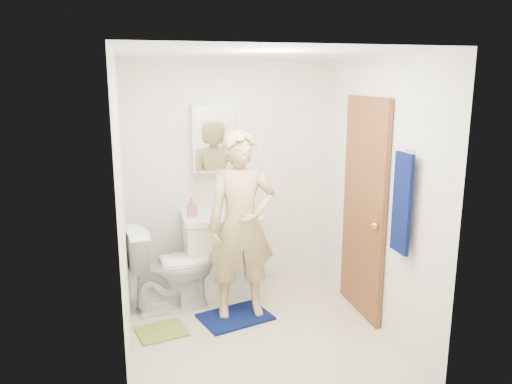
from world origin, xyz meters
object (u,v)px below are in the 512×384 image
soap_dispenser (192,207)px  man (241,225)px  towel (402,203)px  toothbrush_cup (242,206)px  toilet (171,267)px  medicine_cabinet (216,138)px  vanity_cabinet (222,255)px

soap_dispenser → man: 0.69m
towel → toothbrush_cup: size_ratio=6.52×
towel → soap_dispenser: bearing=135.2°
toothbrush_cup → towel: bearing=-58.7°
toilet → toothbrush_cup: 0.98m
medicine_cabinet → toilet: 1.39m
medicine_cabinet → toilet: size_ratio=0.84×
toilet → towel: bearing=-133.9°
toothbrush_cup → man: (-0.15, -0.66, -0.01)m
vanity_cabinet → toilet: toilet is taller
towel → toothbrush_cup: towel is taller
towel → toilet: bearing=144.7°
vanity_cabinet → towel: (1.18, -1.48, 0.85)m
medicine_cabinet → vanity_cabinet: bearing=-90.0°
vanity_cabinet → towel: towel is taller
toilet → man: size_ratio=0.48×
soap_dispenser → toothbrush_cup: bearing=8.6°
vanity_cabinet → soap_dispenser: soap_dispenser is taller
vanity_cabinet → man: 0.77m
toilet → man: man is taller
soap_dispenser → vanity_cabinet: bearing=3.1°
towel → toothbrush_cup: bearing=121.3°
medicine_cabinet → man: 1.08m
vanity_cabinet → man: size_ratio=0.46×
soap_dispenser → man: man is taller
vanity_cabinet → toilet: 0.61m
vanity_cabinet → soap_dispenser: size_ratio=4.22×
toothbrush_cup → soap_dispenser: bearing=-171.4°
towel → toilet: size_ratio=0.96×
man → soap_dispenser: bearing=126.2°
medicine_cabinet → toilet: medicine_cabinet is taller
medicine_cabinet → toothbrush_cup: medicine_cabinet is taller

